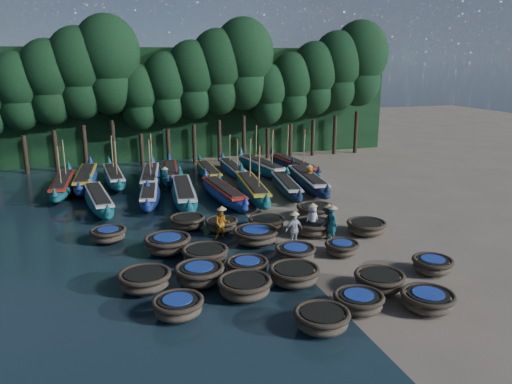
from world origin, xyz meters
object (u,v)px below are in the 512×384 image
object	(u,v)px
long_boat_15	(232,169)
fisherman_2	(222,223)
long_boat_13	(170,173)
long_boat_10	(86,179)
coracle_17	(256,235)
long_boat_5	(223,193)
coracle_7	(294,275)
coracle_19	(366,227)
coracle_23	(266,223)
long_boat_8	(308,181)
long_boat_14	(209,172)
coracle_4	(428,300)
coracle_20	(108,234)
coracle_15	(168,244)
coracle_5	(178,306)
long_boat_6	(252,189)
long_boat_11	(114,177)
coracle_3	(359,301)
long_boat_3	(150,194)
coracle_22	(221,225)
coracle_16	(205,255)
long_boat_17	(293,166)
fisherman_0	(312,219)
coracle_12	(247,266)
fisherman_1	(332,222)
fisherman_5	(165,180)
coracle_2	(322,319)
coracle_13	(295,252)
coracle_18	(312,227)
long_boat_12	(150,177)
coracle_9	(432,265)
coracle_14	(342,248)
long_boat_7	(286,186)
long_boat_4	(184,193)
coracle_10	(145,280)
coracle_8	(379,281)
fisherman_4	(294,229)
coracle_6	(245,287)
fisherman_6	(309,176)
long_boat_16	(262,167)
fisherman_3	(328,222)
coracle_11	(199,274)
coracle_24	(315,211)

from	to	relation	value
long_boat_15	fisherman_2	bearing A→B (deg)	-106.20
long_boat_13	long_boat_10	bearing A→B (deg)	-170.24
coracle_17	long_boat_5	xyz separation A→B (m)	(0.40, 8.07, 0.10)
coracle_7	coracle_19	size ratio (longest dim) A/B	1.06
coracle_23	long_boat_8	xyz separation A→B (m)	(5.69, 7.33, 0.22)
long_boat_14	coracle_4	bearing A→B (deg)	-81.80
coracle_4	coracle_20	distance (m)	15.64
coracle_15	coracle_20	distance (m)	3.63
coracle_19	coracle_5	bearing A→B (deg)	-152.59
long_boat_6	long_boat_11	size ratio (longest dim) A/B	1.10
coracle_3	long_boat_3	bearing A→B (deg)	108.25
coracle_17	coracle_22	size ratio (longest dim) A/B	1.36
long_boat_10	coracle_16	bearing A→B (deg)	-67.43
long_boat_17	fisherman_0	bearing A→B (deg)	-112.52
coracle_12	coracle_15	world-z (taller)	coracle_15
long_boat_6	fisherman_1	size ratio (longest dim) A/B	4.45
long_boat_10	fisherman_5	bearing A→B (deg)	-26.81
coracle_2	fisherman_0	bearing A→B (deg)	67.75
coracle_13	coracle_18	distance (m)	3.64
coracle_15	long_boat_12	xyz separation A→B (m)	(0.75, 13.79, 0.09)
coracle_9	coracle_15	size ratio (longest dim) A/B	0.79
coracle_14	long_boat_7	xyz separation A→B (m)	(1.59, 11.35, 0.15)
long_boat_4	long_boat_7	xyz separation A→B (m)	(7.14, 0.11, -0.08)
coracle_10	coracle_17	distance (m)	6.88
coracle_5	coracle_8	xyz separation A→B (m)	(8.08, -0.35, -0.00)
coracle_19	coracle_20	distance (m)	13.46
long_boat_5	long_boat_8	bearing A→B (deg)	5.29
coracle_18	long_boat_8	world-z (taller)	long_boat_8
coracle_4	coracle_10	size ratio (longest dim) A/B	1.05
long_boat_11	fisherman_4	xyz separation A→B (m)	(7.91, -16.03, 0.38)
coracle_10	coracle_14	size ratio (longest dim) A/B	1.18
coracle_6	coracle_8	xyz separation A→B (m)	(5.34, -1.11, -0.03)
long_boat_17	long_boat_7	bearing A→B (deg)	-120.81
coracle_4	fisherman_6	bearing A→B (deg)	80.10
coracle_8	long_boat_16	xyz separation A→B (m)	(2.19, 21.31, 0.18)
long_boat_11	coracle_10	bearing A→B (deg)	-91.89
fisherman_3	fisherman_1	bearing A→B (deg)	83.61
long_boat_11	long_boat_16	world-z (taller)	long_boat_16
coracle_11	coracle_14	size ratio (longest dim) A/B	1.15
coracle_8	coracle_17	xyz separation A→B (m)	(-3.12, 6.53, 0.03)
coracle_7	coracle_22	distance (m)	7.37
fisherman_1	fisherman_2	distance (m)	5.64
coracle_6	fisherman_0	distance (m)	8.02
coracle_5	coracle_13	distance (m)	7.04
long_boat_13	long_boat_14	size ratio (longest dim) A/B	1.07
fisherman_5	coracle_8	bearing A→B (deg)	-0.84
coracle_4	coracle_11	world-z (taller)	coracle_11
coracle_5	coracle_22	distance (m)	9.27
coracle_12	long_boat_4	distance (m)	11.97
coracle_13	coracle_24	bearing A→B (deg)	57.30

